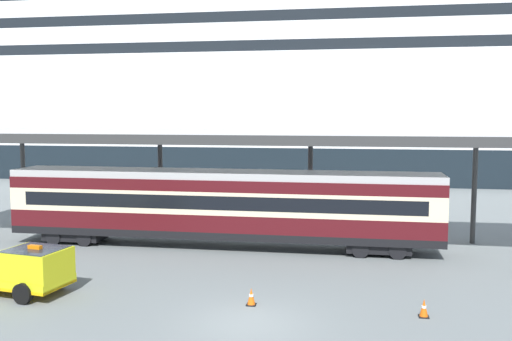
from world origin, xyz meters
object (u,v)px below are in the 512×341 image
(train_carriage, at_px, (221,204))
(traffic_cone_near, at_px, (424,308))
(traffic_cone_mid, at_px, (251,297))
(service_truck, at_px, (17,269))
(cruise_ship, at_px, (189,62))

(train_carriage, bearing_deg, traffic_cone_near, -43.95)
(traffic_cone_near, relative_size, traffic_cone_mid, 0.99)
(traffic_cone_mid, bearing_deg, train_carriage, 109.90)
(traffic_cone_near, bearing_deg, train_carriage, 136.05)
(train_carriage, height_order, traffic_cone_mid, train_carriage)
(service_truck, bearing_deg, cruise_ship, 98.27)
(cruise_ship, xyz_separation_m, train_carriage, (13.37, -39.79, -11.22))
(service_truck, height_order, traffic_cone_mid, service_truck)
(cruise_ship, relative_size, train_carriage, 7.74)
(cruise_ship, xyz_separation_m, service_truck, (7.10, -48.85, -12.54))
(train_carriage, height_order, service_truck, train_carriage)
(train_carriage, xyz_separation_m, service_truck, (-6.26, -9.06, -1.32))
(cruise_ship, relative_size, traffic_cone_near, 270.99)
(traffic_cone_near, height_order, traffic_cone_mid, traffic_cone_mid)
(traffic_cone_near, bearing_deg, cruise_ship, 115.02)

